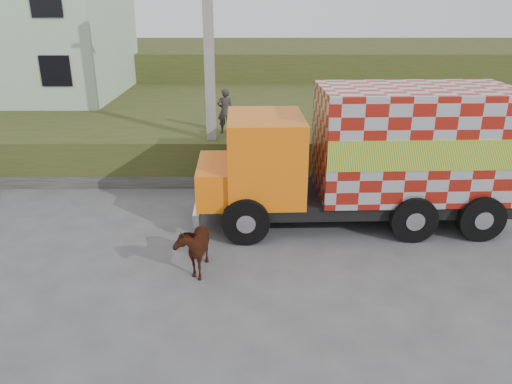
{
  "coord_description": "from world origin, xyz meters",
  "views": [
    {
      "loc": [
        0.41,
        -11.19,
        5.8
      ],
      "look_at": [
        0.43,
        0.34,
        1.3
      ],
      "focal_mm": 35.0,
      "sensor_mm": 36.0,
      "label": 1
    }
  ],
  "objects_px": {
    "cow": "(194,245)",
    "pedestrian": "(225,111)",
    "utility_pole": "(209,58)",
    "cargo_truck": "(370,155)"
  },
  "relations": [
    {
      "from": "cow",
      "to": "pedestrian",
      "type": "height_order",
      "value": "pedestrian"
    },
    {
      "from": "utility_pole",
      "to": "cargo_truck",
      "type": "relative_size",
      "value": 0.96
    },
    {
      "from": "cargo_truck",
      "to": "pedestrian",
      "type": "height_order",
      "value": "cargo_truck"
    },
    {
      "from": "cow",
      "to": "pedestrian",
      "type": "bearing_deg",
      "value": 88.38
    },
    {
      "from": "utility_pole",
      "to": "cow",
      "type": "bearing_deg",
      "value": -89.75
    },
    {
      "from": "cow",
      "to": "pedestrian",
      "type": "relative_size",
      "value": 0.97
    },
    {
      "from": "cargo_truck",
      "to": "cow",
      "type": "distance_m",
      "value": 5.35
    },
    {
      "from": "cargo_truck",
      "to": "cow",
      "type": "height_order",
      "value": "cargo_truck"
    },
    {
      "from": "pedestrian",
      "to": "cow",
      "type": "bearing_deg",
      "value": 79.69
    },
    {
      "from": "utility_pole",
      "to": "cow",
      "type": "distance_m",
      "value": 6.75
    }
  ]
}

